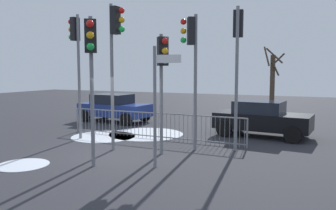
{
  "coord_description": "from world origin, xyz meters",
  "views": [
    {
      "loc": [
        6.17,
        -9.01,
        2.7
      ],
      "look_at": [
        0.86,
        2.64,
        1.44
      ],
      "focal_mm": 36.81,
      "sensor_mm": 36.0,
      "label": 1
    }
  ],
  "objects_px": {
    "traffic_light_rear_right": "(191,52)",
    "bare_tree_left": "(272,81)",
    "traffic_light_foreground_right": "(238,46)",
    "direction_sign_post": "(157,101)",
    "traffic_light_foreground_left": "(76,49)",
    "traffic_light_rear_left": "(91,57)",
    "traffic_light_mid_right": "(115,44)",
    "traffic_light_mid_left": "(163,67)",
    "car_black_mid": "(262,118)",
    "car_blue_trailing": "(114,107)"
  },
  "relations": [
    {
      "from": "traffic_light_rear_right",
      "to": "bare_tree_left",
      "type": "xyz_separation_m",
      "value": [
        1.12,
        11.32,
        -1.28
      ]
    },
    {
      "from": "traffic_light_mid_left",
      "to": "traffic_light_foreground_right",
      "type": "distance_m",
      "value": 2.73
    },
    {
      "from": "traffic_light_foreground_left",
      "to": "traffic_light_mid_right",
      "type": "height_order",
      "value": "traffic_light_mid_right"
    },
    {
      "from": "traffic_light_foreground_left",
      "to": "car_blue_trailing",
      "type": "height_order",
      "value": "traffic_light_foreground_left"
    },
    {
      "from": "traffic_light_foreground_left",
      "to": "direction_sign_post",
      "type": "relative_size",
      "value": 1.45
    },
    {
      "from": "traffic_light_mid_left",
      "to": "traffic_light_rear_left",
      "type": "distance_m",
      "value": 2.43
    },
    {
      "from": "traffic_light_mid_left",
      "to": "traffic_light_foreground_right",
      "type": "height_order",
      "value": "traffic_light_foreground_right"
    },
    {
      "from": "traffic_light_rear_left",
      "to": "bare_tree_left",
      "type": "relative_size",
      "value": 0.99
    },
    {
      "from": "traffic_light_rear_right",
      "to": "car_black_mid",
      "type": "xyz_separation_m",
      "value": [
        1.78,
        3.55,
        -2.58
      ]
    },
    {
      "from": "traffic_light_rear_right",
      "to": "traffic_light_mid_left",
      "type": "bearing_deg",
      "value": 120.18
    },
    {
      "from": "traffic_light_rear_right",
      "to": "traffic_light_mid_right",
      "type": "height_order",
      "value": "traffic_light_mid_right"
    },
    {
      "from": "traffic_light_mid_left",
      "to": "traffic_light_foreground_left",
      "type": "distance_m",
      "value": 4.5
    },
    {
      "from": "traffic_light_foreground_left",
      "to": "bare_tree_left",
      "type": "distance_m",
      "value": 12.83
    },
    {
      "from": "traffic_light_mid_right",
      "to": "traffic_light_rear_left",
      "type": "height_order",
      "value": "traffic_light_mid_right"
    },
    {
      "from": "traffic_light_mid_right",
      "to": "bare_tree_left",
      "type": "bearing_deg",
      "value": 165.51
    },
    {
      "from": "traffic_light_foreground_left",
      "to": "direction_sign_post",
      "type": "height_order",
      "value": "traffic_light_foreground_left"
    },
    {
      "from": "traffic_light_rear_right",
      "to": "traffic_light_foreground_left",
      "type": "bearing_deg",
      "value": 58.98
    },
    {
      "from": "traffic_light_foreground_right",
      "to": "direction_sign_post",
      "type": "distance_m",
      "value": 3.84
    },
    {
      "from": "traffic_light_foreground_right",
      "to": "bare_tree_left",
      "type": "xyz_separation_m",
      "value": [
        -0.26,
        10.58,
        -1.46
      ]
    },
    {
      "from": "traffic_light_mid_left",
      "to": "car_black_mid",
      "type": "distance_m",
      "value": 5.54
    },
    {
      "from": "bare_tree_left",
      "to": "traffic_light_foreground_right",
      "type": "bearing_deg",
      "value": -88.59
    },
    {
      "from": "traffic_light_foreground_right",
      "to": "direction_sign_post",
      "type": "bearing_deg",
      "value": -121.78
    },
    {
      "from": "car_black_mid",
      "to": "car_blue_trailing",
      "type": "height_order",
      "value": "same"
    },
    {
      "from": "traffic_light_rear_left",
      "to": "bare_tree_left",
      "type": "xyz_separation_m",
      "value": [
        2.85,
        14.46,
        -1.01
      ]
    },
    {
      "from": "traffic_light_foreground_left",
      "to": "traffic_light_foreground_right",
      "type": "xyz_separation_m",
      "value": [
        6.26,
        0.66,
        -0.04
      ]
    },
    {
      "from": "traffic_light_rear_right",
      "to": "traffic_light_rear_left",
      "type": "relative_size",
      "value": 1.09
    },
    {
      "from": "traffic_light_foreground_right",
      "to": "bare_tree_left",
      "type": "distance_m",
      "value": 10.69
    },
    {
      "from": "traffic_light_mid_left",
      "to": "traffic_light_mid_right",
      "type": "bearing_deg",
      "value": -40.75
    },
    {
      "from": "car_blue_trailing",
      "to": "traffic_light_foreground_left",
      "type": "bearing_deg",
      "value": -70.29
    },
    {
      "from": "traffic_light_mid_right",
      "to": "traffic_light_foreground_left",
      "type": "bearing_deg",
      "value": -113.17
    },
    {
      "from": "car_blue_trailing",
      "to": "car_black_mid",
      "type": "bearing_deg",
      "value": -2.95
    },
    {
      "from": "traffic_light_rear_right",
      "to": "bare_tree_left",
      "type": "relative_size",
      "value": 1.08
    },
    {
      "from": "car_black_mid",
      "to": "bare_tree_left",
      "type": "height_order",
      "value": "bare_tree_left"
    },
    {
      "from": "traffic_light_foreground_left",
      "to": "car_blue_trailing",
      "type": "xyz_separation_m",
      "value": [
        -1.23,
        4.49,
        -2.81
      ]
    },
    {
      "from": "direction_sign_post",
      "to": "car_blue_trailing",
      "type": "xyz_separation_m",
      "value": [
        -6.0,
        6.96,
        -1.12
      ]
    },
    {
      "from": "traffic_light_rear_right",
      "to": "traffic_light_rear_left",
      "type": "xyz_separation_m",
      "value": [
        -1.73,
        -3.14,
        -0.27
      ]
    },
    {
      "from": "traffic_light_mid_right",
      "to": "car_black_mid",
      "type": "xyz_separation_m",
      "value": [
        4.08,
        4.63,
        -2.83
      ]
    },
    {
      "from": "traffic_light_mid_right",
      "to": "bare_tree_left",
      "type": "height_order",
      "value": "traffic_light_mid_right"
    },
    {
      "from": "car_blue_trailing",
      "to": "bare_tree_left",
      "type": "distance_m",
      "value": 9.98
    },
    {
      "from": "traffic_light_mid_left",
      "to": "traffic_light_rear_right",
      "type": "bearing_deg",
      "value": -162.35
    },
    {
      "from": "traffic_light_foreground_right",
      "to": "direction_sign_post",
      "type": "relative_size",
      "value": 1.43
    },
    {
      "from": "traffic_light_foreground_left",
      "to": "bare_tree_left",
      "type": "height_order",
      "value": "traffic_light_foreground_left"
    },
    {
      "from": "traffic_light_foreground_left",
      "to": "traffic_light_foreground_right",
      "type": "bearing_deg",
      "value": -73.0
    },
    {
      "from": "car_blue_trailing",
      "to": "traffic_light_rear_left",
      "type": "bearing_deg",
      "value": -56.04
    },
    {
      "from": "car_black_mid",
      "to": "car_blue_trailing",
      "type": "xyz_separation_m",
      "value": [
        -7.89,
        1.01,
        0.0
      ]
    },
    {
      "from": "car_black_mid",
      "to": "direction_sign_post",
      "type": "bearing_deg",
      "value": -102.42
    },
    {
      "from": "direction_sign_post",
      "to": "bare_tree_left",
      "type": "relative_size",
      "value": 0.8
    },
    {
      "from": "car_black_mid",
      "to": "traffic_light_foreground_right",
      "type": "bearing_deg",
      "value": -92.87
    },
    {
      "from": "traffic_light_foreground_left",
      "to": "traffic_light_foreground_right",
      "type": "distance_m",
      "value": 6.29
    },
    {
      "from": "traffic_light_mid_left",
      "to": "traffic_light_foreground_right",
      "type": "bearing_deg",
      "value": 179.25
    }
  ]
}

